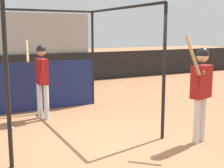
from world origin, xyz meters
TOP-DOWN VIEW (x-y plane):
  - ground_plane at (0.00, 0.00)m, footprint 60.00×60.00m
  - outfield_wall at (0.00, 7.41)m, footprint 24.00×0.12m
  - bleacher_section at (-0.00, 9.07)m, footprint 5.40×3.20m
  - batting_cage at (-0.48, 2.56)m, footprint 3.07×3.55m
  - player_batter at (-0.76, 2.33)m, footprint 0.50×0.88m
  - player_waiting at (1.53, -0.76)m, footprint 0.69×0.53m
  - baseball at (-1.61, 1.74)m, footprint 0.07×0.07m

SIDE VIEW (x-z plane):
  - ground_plane at x=0.00m, z-range 0.00..0.00m
  - baseball at x=-1.61m, z-range 0.00..0.07m
  - outfield_wall at x=0.00m, z-range 0.00..1.25m
  - player_batter at x=-0.76m, z-range 0.15..2.11m
  - player_waiting at x=1.53m, z-range 0.09..2.20m
  - batting_cage at x=-0.48m, z-range -0.15..2.61m
  - bleacher_section at x=0.00m, z-range -0.01..2.92m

